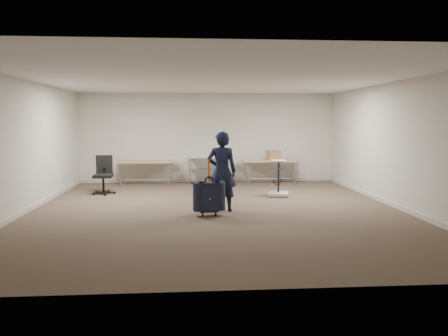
{
  "coord_description": "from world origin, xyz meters",
  "views": [
    {
      "loc": [
        -0.52,
        -9.28,
        1.92
      ],
      "look_at": [
        0.19,
        0.3,
        0.89
      ],
      "focal_mm": 35.0,
      "sensor_mm": 36.0,
      "label": 1
    }
  ],
  "objects": [
    {
      "name": "folding_table_right",
      "position": [
        1.9,
        3.95,
        0.68
      ],
      "size": [
        1.8,
        0.75,
        0.73
      ],
      "color": "#9E8760",
      "rests_on": "ground"
    },
    {
      "name": "room_shell",
      "position": [
        0.0,
        1.38,
        0.05
      ],
      "size": [
        8.0,
        9.0,
        9.0
      ],
      "color": "beige",
      "rests_on": "ground"
    },
    {
      "name": "suitcase",
      "position": [
        -0.18,
        -0.53,
        0.39
      ],
      "size": [
        0.45,
        0.29,
        1.16
      ],
      "color": "black",
      "rests_on": "ground"
    },
    {
      "name": "person",
      "position": [
        0.12,
        -0.05,
        0.86
      ],
      "size": [
        0.66,
        0.46,
        1.71
      ],
      "primitive_type": "imported",
      "rotation": [
        0.0,
        0.0,
        3.05
      ],
      "color": "black",
      "rests_on": "ground"
    },
    {
      "name": "office_chair",
      "position": [
        -2.86,
        2.4,
        0.31
      ],
      "size": [
        0.62,
        0.62,
        1.02
      ],
      "color": "black",
      "rests_on": "ground"
    },
    {
      "name": "wire_shelf",
      "position": [
        0.0,
        4.2,
        0.44
      ],
      "size": [
        1.22,
        0.47,
        0.8
      ],
      "color": "#BABCC1",
      "rests_on": "ground"
    },
    {
      "name": "ground",
      "position": [
        0.0,
        0.0,
        0.0
      ],
      "size": [
        9.0,
        9.0,
        0.0
      ],
      "primitive_type": "plane",
      "color": "#403126",
      "rests_on": "ground"
    },
    {
      "name": "cardboard_box",
      "position": [
        1.99,
        4.0,
        0.87
      ],
      "size": [
        0.46,
        0.41,
        0.29
      ],
      "primitive_type": "cube",
      "rotation": [
        0.0,
        0.0,
        0.37
      ],
      "color": "#A16C4B",
      "rests_on": "folding_table_right"
    },
    {
      "name": "equipment_cart",
      "position": [
        1.69,
        1.67,
        0.24
      ],
      "size": [
        0.61,
        0.61,
        0.93
      ],
      "color": "beige",
      "rests_on": "ground"
    },
    {
      "name": "folding_table_left",
      "position": [
        -1.9,
        3.95,
        0.68
      ],
      "size": [
        1.8,
        0.75,
        0.73
      ],
      "color": "#9E8760",
      "rests_on": "ground"
    }
  ]
}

